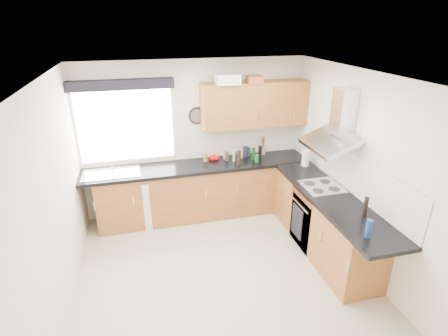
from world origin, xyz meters
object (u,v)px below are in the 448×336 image
object	(u,v)px
oven	(318,217)
upper_cabinets	(255,104)
washing_machine	(137,200)
extractor_hood	(336,126)

from	to	relation	value
oven	upper_cabinets	xyz separation A→B (m)	(-0.55, 1.32, 1.38)
upper_cabinets	washing_machine	distance (m)	2.40
oven	washing_machine	distance (m)	2.78
washing_machine	extractor_hood	bearing A→B (deg)	-8.61
extractor_hood	oven	bearing A→B (deg)	180.00
extractor_hood	upper_cabinets	world-z (taller)	upper_cabinets
washing_machine	oven	bearing A→B (deg)	-9.49
upper_cabinets	extractor_hood	bearing A→B (deg)	-63.87
oven	extractor_hood	distance (m)	1.35
oven	upper_cabinets	world-z (taller)	upper_cabinets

